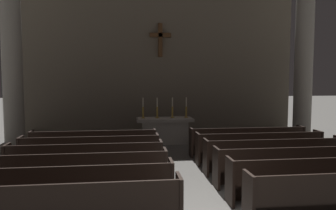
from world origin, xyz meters
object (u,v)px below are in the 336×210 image
Objects in this scene: pew_left_row_3 at (80,173)px; altar at (165,130)px; pew_right_row_4 at (274,155)px; candlestick_outer_left at (143,111)px; pew_right_row_3 at (294,165)px; column_left_second at (12,50)px; candlestick_inner_left at (157,111)px; pew_left_row_6 at (94,145)px; candlestick_outer_right at (186,111)px; pew_left_row_2 at (72,188)px; pew_right_row_2 at (318,178)px; column_right_second at (304,53)px; pew_left_row_1 at (61,209)px; pew_left_row_5 at (91,152)px; candlestick_inner_right at (172,111)px; pew_right_row_5 at (259,147)px; pew_left_row_4 at (86,161)px; pew_right_row_6 at (247,141)px.

altar is at bearing 65.11° from pew_left_row_3.
pew_right_row_4 is 5.54m from candlestick_outer_left.
altar reaches higher than pew_right_row_3.
column_left_second reaches higher than candlestick_inner_left.
pew_left_row_6 is at bearing -137.13° from altar.
pew_right_row_3 is 5.67m from candlestick_outer_right.
pew_left_row_2 is 1.00× the size of pew_right_row_2.
pew_right_row_2 is 0.53× the size of column_right_second.
pew_left_row_6 is (0.00, 3.06, 0.00)m from pew_left_row_3.
altar is at bearing 71.41° from pew_left_row_1.
pew_left_row_1 is 1.75× the size of altar.
pew_left_row_5 and pew_right_row_3 have the same top height.
pew_right_row_5 is at bearing -56.67° from candlestick_inner_right.
column_left_second is 9.08× the size of candlestick_inner_right.
candlestick_outer_right reaches higher than pew_left_row_4.
pew_right_row_4 and pew_right_row_5 have the same top height.
candlestick_outer_right is at bearing 125.36° from pew_right_row_6.
pew_right_row_3 is 4.81× the size of candlestick_inner_right.
pew_left_row_5 is (0.00, 1.02, 0.00)m from pew_left_row_4.
pew_left_row_5 is 4.81× the size of candlestick_inner_right.
candlestick_outer_left is at bearing 180.00° from candlestick_outer_right.
pew_right_row_4 is at bearing 90.00° from pew_right_row_2.
pew_right_row_5 is 4.07m from candlestick_inner_right.
pew_right_row_2 is at bearing -11.56° from pew_left_row_3.
pew_left_row_3 is at bearing -148.47° from pew_right_row_6.
column_right_second is at bearing -3.44° from candlestick_outer_left.
pew_left_row_1 is at bearing -110.65° from candlestick_inner_right.
candlestick_outer_left and candlestick_outer_right have the same top height.
pew_right_row_4 is (0.00, 2.04, 0.00)m from pew_right_row_2.
pew_right_row_4 is 0.53× the size of column_left_second.
altar reaches higher than pew_right_row_5.
pew_right_row_5 is at bearing 90.00° from pew_right_row_4.
pew_left_row_3 is 4.81× the size of candlestick_inner_right.
pew_left_row_1 and pew_left_row_2 have the same top height.
pew_left_row_6 is 3.71m from candlestick_inner_right.
column_right_second reaches higher than pew_left_row_6.
column_left_second reaches higher than pew_right_row_4.
pew_left_row_5 is 3.80m from candlestick_outer_left.
pew_left_row_4 is 5.38m from pew_right_row_2.
pew_left_row_2 and pew_right_row_2 have the same top height.
pew_left_row_4 is at bearing -110.67° from candlestick_outer_left.
pew_left_row_5 is 1.00× the size of pew_left_row_6.
column_right_second is 9.08× the size of candlestick_inner_right.
column_left_second reaches higher than pew_left_row_6.
column_right_second is at bearing 41.35° from pew_left_row_1.
pew_right_row_6 is at bearing -54.64° from candlestick_outer_right.
pew_right_row_2 is (4.98, -1.02, 0.00)m from pew_left_row_3.
pew_right_row_3 is (4.98, -2.04, 0.00)m from pew_left_row_5.
pew_right_row_3 is 3.06m from pew_right_row_6.
pew_right_row_2 is (4.98, -2.04, 0.00)m from pew_left_row_4.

